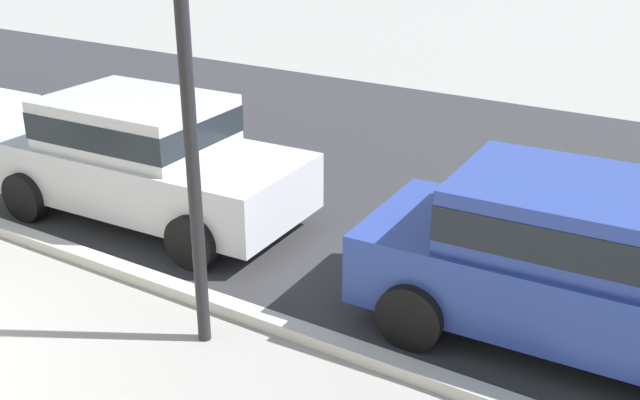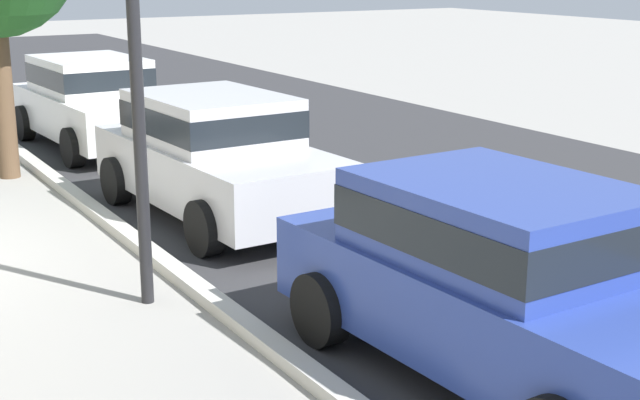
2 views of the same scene
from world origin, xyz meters
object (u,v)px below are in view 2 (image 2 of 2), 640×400
Objects in this scene: parked_car_blue at (504,275)px; parked_car_white at (92,99)px; parked_car_silver at (215,152)px; lamp_post at (134,33)px.

parked_car_white is at bearing 180.00° from parked_car_blue.
parked_car_white is 5.17m from parked_car_silver.
parked_car_white is at bearing 180.00° from parked_car_silver.
parked_car_blue is 1.07× the size of lamp_post.
parked_car_blue is 3.86m from lamp_post.
parked_car_white is 1.07× the size of lamp_post.
parked_car_white is 10.56m from parked_car_blue.
parked_car_silver is 3.51m from lamp_post.
lamp_post is (2.45, -1.83, 1.71)m from parked_car_silver.
lamp_post is at bearing -36.72° from parked_car_silver.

